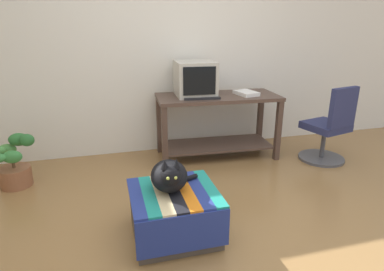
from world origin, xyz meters
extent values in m
plane|color=olive|center=(0.00, 0.00, 0.00)|extent=(14.00, 14.00, 0.00)
cube|color=silver|center=(0.00, 2.05, 1.30)|extent=(8.00, 0.10, 2.60)
cube|color=#4C382D|center=(-0.21, 1.38, 0.35)|extent=(0.06, 0.06, 0.71)
cube|color=#4C382D|center=(1.11, 1.30, 0.35)|extent=(0.06, 0.06, 0.71)
cube|color=#4C382D|center=(1.14, 1.82, 0.35)|extent=(0.06, 0.06, 0.71)
cube|color=#4C382D|center=(-0.18, 1.90, 0.35)|extent=(0.06, 0.06, 0.71)
cube|color=#4C382D|center=(0.47, 1.60, 0.14)|extent=(1.32, 0.59, 0.02)
cube|color=#4C382D|center=(0.47, 1.60, 0.73)|extent=(1.43, 0.69, 0.04)
cube|color=#BCB7A8|center=(0.21, 1.67, 0.76)|extent=(0.32, 0.34, 0.02)
cube|color=#BCB7A8|center=(0.21, 1.67, 0.94)|extent=(0.46, 0.49, 0.39)
cube|color=black|center=(0.20, 1.44, 0.95)|extent=(0.35, 0.03, 0.30)
cube|color=black|center=(0.23, 1.48, 0.76)|extent=(0.41, 0.19, 0.02)
cube|color=white|center=(0.79, 1.54, 0.77)|extent=(0.24, 0.31, 0.04)
cube|color=#4C4238|center=(-0.36, 0.18, 0.18)|extent=(0.60, 0.55, 0.35)
cube|color=navy|center=(-0.36, -0.12, 0.21)|extent=(0.63, 0.01, 0.28)
cube|color=navy|center=(-0.63, 0.18, 0.36)|extent=(0.09, 0.60, 0.02)
cube|color=#1E897A|center=(-0.54, 0.18, 0.36)|extent=(0.09, 0.60, 0.02)
cube|color=beige|center=(-0.45, 0.18, 0.36)|extent=(0.09, 0.60, 0.02)
cube|color=black|center=(-0.36, 0.18, 0.36)|extent=(0.09, 0.60, 0.02)
cube|color=orange|center=(-0.27, 0.18, 0.36)|extent=(0.09, 0.60, 0.02)
cube|color=navy|center=(-0.18, 0.18, 0.36)|extent=(0.09, 0.60, 0.02)
cube|color=#1E897A|center=(-0.09, 0.18, 0.36)|extent=(0.09, 0.60, 0.02)
ellipsoid|color=black|center=(-0.39, 0.22, 0.48)|extent=(0.29, 0.35, 0.22)
sphere|color=black|center=(-0.40, 0.10, 0.54)|extent=(0.15, 0.15, 0.15)
cylinder|color=black|center=(-0.27, 0.30, 0.39)|extent=(0.26, 0.12, 0.04)
cone|color=black|center=(-0.44, 0.11, 0.63)|extent=(0.06, 0.06, 0.07)
cone|color=black|center=(-0.36, 0.10, 0.63)|extent=(0.06, 0.06, 0.07)
sphere|color=#C6D151|center=(-0.43, 0.04, 0.55)|extent=(0.02, 0.02, 0.02)
sphere|color=#C6D151|center=(-0.38, 0.04, 0.55)|extent=(0.02, 0.02, 0.02)
cylinder|color=brown|center=(-1.71, 1.37, 0.10)|extent=(0.30, 0.30, 0.19)
cylinder|color=brown|center=(-1.71, 1.37, 0.24)|extent=(0.03, 0.03, 0.11)
ellipsoid|color=#2D7033|center=(-1.56, 1.42, 0.45)|extent=(0.14, 0.08, 0.13)
ellipsoid|color=#2D7033|center=(-1.65, 1.48, 0.44)|extent=(0.19, 0.11, 0.13)
ellipsoid|color=#4C8E42|center=(-1.78, 1.50, 0.34)|extent=(0.17, 0.12, 0.12)
ellipsoid|color=#38843D|center=(-1.68, 1.27, 0.35)|extent=(0.17, 0.09, 0.12)
cylinder|color=#4C4C51|center=(1.63, 1.16, 0.01)|extent=(0.52, 0.52, 0.03)
cylinder|color=#4C4C51|center=(1.63, 1.16, 0.20)|extent=(0.05, 0.05, 0.34)
cube|color=navy|center=(1.63, 1.16, 0.41)|extent=(0.51, 0.51, 0.08)
cube|color=navy|center=(1.68, 0.98, 0.67)|extent=(0.38, 0.15, 0.44)
cylinder|color=#2351B2|center=(0.78, 1.56, 0.75)|extent=(0.13, 0.08, 0.01)
camera|label=1|loc=(-0.78, -1.87, 1.51)|focal=30.28mm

